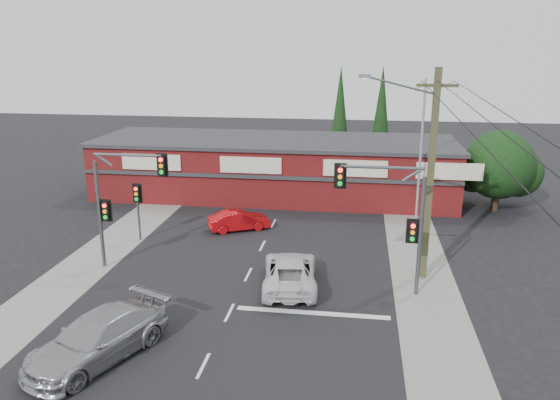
# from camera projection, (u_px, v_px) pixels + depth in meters

# --- Properties ---
(ground) EXTENTS (120.00, 120.00, 0.00)m
(ground) POSITION_uv_depth(u_px,v_px,m) (239.00, 292.00, 25.00)
(ground) COLOR black
(ground) RESTS_ON ground
(road_strip) EXTENTS (14.00, 70.00, 0.01)m
(road_strip) POSITION_uv_depth(u_px,v_px,m) (259.00, 253.00, 29.75)
(road_strip) COLOR black
(road_strip) RESTS_ON ground
(verge_left) EXTENTS (3.00, 70.00, 0.02)m
(verge_left) POSITION_uv_depth(u_px,v_px,m) (112.00, 245.00, 30.93)
(verge_left) COLOR gray
(verge_left) RESTS_ON ground
(verge_right) EXTENTS (3.00, 70.00, 0.02)m
(verge_right) POSITION_uv_depth(u_px,v_px,m) (418.00, 261.00, 28.58)
(verge_right) COLOR gray
(verge_right) RESTS_ON ground
(stop_line) EXTENTS (6.50, 0.35, 0.01)m
(stop_line) POSITION_uv_depth(u_px,v_px,m) (313.00, 313.00, 23.09)
(stop_line) COLOR silver
(stop_line) RESTS_ON ground
(white_suv) EXTENTS (3.01, 5.47, 1.45)m
(white_suv) POSITION_uv_depth(u_px,v_px,m) (290.00, 272.00, 25.49)
(white_suv) COLOR silver
(white_suv) RESTS_ON ground
(silver_suv) EXTENTS (4.43, 6.12, 1.65)m
(silver_suv) POSITION_uv_depth(u_px,v_px,m) (98.00, 338.00, 19.58)
(silver_suv) COLOR #9FA1A4
(silver_suv) RESTS_ON ground
(red_sedan) EXTENTS (3.92, 2.82, 1.23)m
(red_sedan) POSITION_uv_depth(u_px,v_px,m) (239.00, 220.00, 33.23)
(red_sedan) COLOR #B00A0F
(red_sedan) RESTS_ON ground
(lane_dashes) EXTENTS (0.12, 37.65, 0.01)m
(lane_dashes) POSITION_uv_depth(u_px,v_px,m) (240.00, 292.00, 25.02)
(lane_dashes) COLOR silver
(lane_dashes) RESTS_ON ground
(shop_building) EXTENTS (27.30, 8.40, 4.22)m
(shop_building) POSITION_uv_depth(u_px,v_px,m) (275.00, 167.00, 40.70)
(shop_building) COLOR #4F0F11
(shop_building) RESTS_ON ground
(tree_cluster) EXTENTS (5.90, 5.10, 5.50)m
(tree_cluster) POSITION_uv_depth(u_px,v_px,m) (500.00, 168.00, 36.86)
(tree_cluster) COLOR #2D2116
(tree_cluster) RESTS_ON ground
(conifer_near) EXTENTS (1.80, 1.80, 9.25)m
(conifer_near) POSITION_uv_depth(u_px,v_px,m) (340.00, 111.00, 45.83)
(conifer_near) COLOR #2D2116
(conifer_near) RESTS_ON ground
(conifer_far) EXTENTS (1.80, 1.80, 9.25)m
(conifer_far) POSITION_uv_depth(u_px,v_px,m) (381.00, 109.00, 47.25)
(conifer_far) COLOR #2D2116
(conifer_far) RESTS_ON ground
(traffic_mast_left) EXTENTS (3.77, 0.27, 5.97)m
(traffic_mast_left) POSITION_uv_depth(u_px,v_px,m) (118.00, 193.00, 26.71)
(traffic_mast_left) COLOR #47494C
(traffic_mast_left) RESTS_ON ground
(traffic_mast_right) EXTENTS (3.96, 0.27, 5.97)m
(traffic_mast_right) POSITION_uv_depth(u_px,v_px,m) (396.00, 210.00, 23.92)
(traffic_mast_right) COLOR #47494C
(traffic_mast_right) RESTS_ON ground
(pedestal_signal) EXTENTS (0.55, 0.27, 3.38)m
(pedestal_signal) POSITION_uv_depth(u_px,v_px,m) (137.00, 200.00, 31.04)
(pedestal_signal) COLOR #47494C
(pedestal_signal) RESTS_ON ground
(utility_pole) EXTENTS (4.38, 0.59, 10.00)m
(utility_pole) POSITION_uv_depth(u_px,v_px,m) (428.00, 169.00, 25.20)
(utility_pole) COLOR #4A4829
(utility_pole) RESTS_ON ground
(steel_pole) EXTENTS (1.20, 0.16, 9.00)m
(steel_pole) POSITION_uv_depth(u_px,v_px,m) (421.00, 149.00, 33.87)
(steel_pole) COLOR gray
(steel_pole) RESTS_ON ground
(power_lines) EXTENTS (2.01, 29.00, 1.22)m
(power_lines) POSITION_uv_depth(u_px,v_px,m) (457.00, 102.00, 18.98)
(power_lines) COLOR black
(power_lines) RESTS_ON ground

